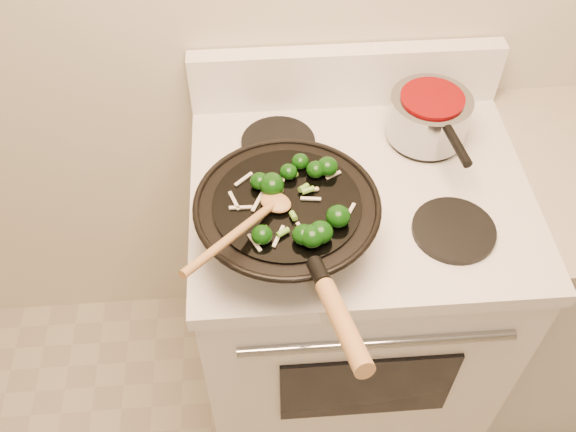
{
  "coord_description": "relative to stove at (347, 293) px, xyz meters",
  "views": [
    {
      "loc": [
        -0.4,
        0.18,
        2.0
      ],
      "look_at": [
        -0.34,
        1.01,
        1.02
      ],
      "focal_mm": 40.0,
      "sensor_mm": 36.0,
      "label": 1
    }
  ],
  "objects": [
    {
      "name": "stove",
      "position": [
        0.0,
        0.0,
        0.0
      ],
      "size": [
        0.78,
        0.67,
        1.08
      ],
      "color": "white",
      "rests_on": "ground"
    },
    {
      "name": "wok",
      "position": [
        -0.18,
        -0.16,
        0.53
      ],
      "size": [
        0.38,
        0.62,
        0.24
      ],
      "color": "black",
      "rests_on": "stove"
    },
    {
      "name": "stirfry",
      "position": [
        -0.16,
        -0.17,
        0.59
      ],
      "size": [
        0.25,
        0.24,
        0.04
      ],
      "color": "#0A3207",
      "rests_on": "wok"
    },
    {
      "name": "wooden_spoon",
      "position": [
        -0.25,
        -0.22,
        0.61
      ],
      "size": [
        0.22,
        0.26,
        0.09
      ],
      "color": "#A67642",
      "rests_on": "wok"
    },
    {
      "name": "saucepan",
      "position": [
        0.18,
        0.15,
        0.52
      ],
      "size": [
        0.19,
        0.31,
        0.11
      ],
      "color": "#93969B",
      "rests_on": "stove"
    }
  ]
}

